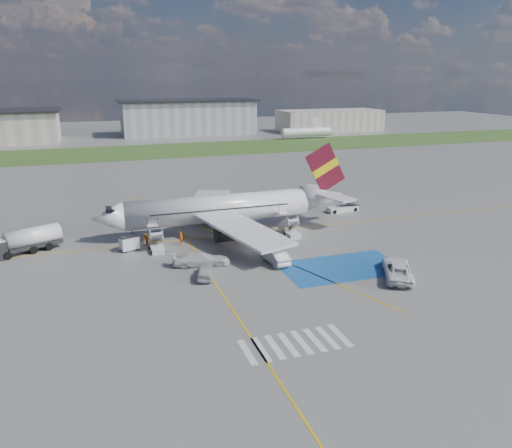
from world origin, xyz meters
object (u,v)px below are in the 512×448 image
object	(u,v)px
car_silver_b	(275,256)
van_white_b	(201,257)
gpu_cart	(129,244)
belt_loader	(343,209)
van_white_a	(398,266)
fuel_tanker	(25,243)
car_silver_a	(205,271)
airliner	(229,208)

from	to	relation	value
car_silver_b	van_white_b	distance (m)	8.79
gpu_cart	belt_loader	distance (m)	35.66
van_white_a	belt_loader	bearing A→B (deg)	-77.94
fuel_tanker	belt_loader	distance (m)	47.46
car_silver_a	car_silver_b	distance (m)	9.08
car_silver_a	fuel_tanker	bearing A→B (deg)	-21.73
gpu_cart	car_silver_b	bearing A→B (deg)	-51.07
airliner	fuel_tanker	bearing A→B (deg)	-178.51
van_white_b	car_silver_b	bearing A→B (deg)	-94.50
car_silver_a	van_white_a	size ratio (longest dim) A/B	0.72
gpu_cart	car_silver_b	distance (m)	18.96
fuel_tanker	car_silver_b	size ratio (longest dim) A/B	1.81
gpu_cart	car_silver_a	size ratio (longest dim) A/B	0.58
car_silver_b	van_white_a	world-z (taller)	van_white_a
fuel_tanker	van_white_a	distance (m)	45.35
van_white_a	gpu_cart	bearing A→B (deg)	-6.09
gpu_cart	van_white_b	bearing A→B (deg)	-65.64
airliner	van_white_a	xyz separation A→B (m)	(13.13, -22.29, -2.24)
fuel_tanker	car_silver_a	size ratio (longest dim) A/B	2.06
belt_loader	gpu_cart	bearing A→B (deg)	-170.98
gpu_cart	van_white_b	size ratio (longest dim) A/B	0.52
fuel_tanker	car_silver_b	world-z (taller)	fuel_tanker
van_white_a	van_white_b	distance (m)	22.41
belt_loader	van_white_a	world-z (taller)	van_white_a
fuel_tanker	van_white_a	world-z (taller)	fuel_tanker
van_white_a	van_white_b	world-z (taller)	van_white_a
car_silver_b	car_silver_a	bearing A→B (deg)	5.69
belt_loader	van_white_a	bearing A→B (deg)	-109.55
belt_loader	airliner	bearing A→B (deg)	-172.84
airliner	gpu_cart	xyz separation A→B (m)	(-14.29, -3.99, -2.55)
belt_loader	car_silver_a	bearing A→B (deg)	-148.31
fuel_tanker	car_silver_a	xyz separation A→B (m)	(19.59, -15.10, -0.53)
van_white_a	van_white_b	xyz separation A→B (m)	(-19.90, 10.30, -0.18)
gpu_cart	car_silver_b	xyz separation A→B (m)	(16.04, -10.11, -0.01)
airliner	car_silver_b	bearing A→B (deg)	-82.92
car_silver_a	car_silver_b	size ratio (longest dim) A/B	0.88
car_silver_b	van_white_a	distance (m)	14.02
van_white_b	gpu_cart	bearing A→B (deg)	52.63
belt_loader	car_silver_b	bearing A→B (deg)	-139.87
fuel_tanker	car_silver_a	distance (m)	24.74
gpu_cart	van_white_a	size ratio (longest dim) A/B	0.42
airliner	car_silver_b	size ratio (longest dim) A/B	7.30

